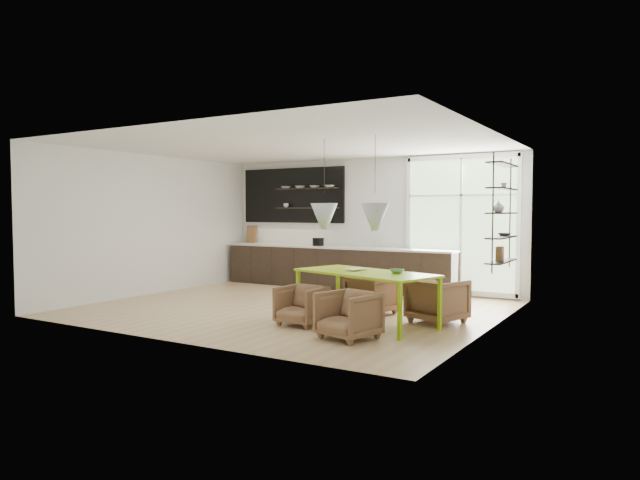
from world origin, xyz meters
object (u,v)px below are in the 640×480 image
at_px(dining_table, 365,275).
at_px(armchair_back_left, 373,295).
at_px(armchair_front_left, 302,305).
at_px(armchair_front_right, 348,315).
at_px(wire_stool, 301,297).
at_px(armchair_back_right, 438,300).

xyz_separation_m(dining_table, armchair_back_left, (-0.28, 0.85, -0.43)).
bearing_deg(armchair_front_left, armchair_back_left, 72.25).
height_order(armchair_front_right, wire_stool, armchair_front_right).
relative_size(armchair_back_right, armchair_front_right, 1.07).
height_order(armchair_back_right, wire_stool, armchair_back_right).
height_order(armchair_front_left, wire_stool, armchair_front_left).
bearing_deg(armchair_back_left, dining_table, 123.49).
height_order(armchair_front_left, armchair_front_right, armchair_front_right).
height_order(armchair_back_right, armchair_front_right, armchair_back_right).
xyz_separation_m(dining_table, armchair_back_right, (0.92, 0.69, -0.41)).
bearing_deg(dining_table, armchair_front_right, -59.26).
height_order(dining_table, armchair_front_left, dining_table).
distance_m(armchair_back_right, wire_stool, 2.24).
xyz_separation_m(armchair_front_right, wire_stool, (-1.50, 1.15, -0.03)).
relative_size(armchair_front_left, wire_stool, 1.43).
height_order(armchair_back_right, armchair_front_left, armchair_back_right).
bearing_deg(armchair_front_left, armchair_back_right, 38.39).
relative_size(dining_table, armchair_front_left, 3.64).
relative_size(armchair_front_left, armchair_front_right, 0.92).
bearing_deg(wire_stool, armchair_back_left, 36.83).
height_order(armchair_back_left, wire_stool, armchair_back_left).
xyz_separation_m(dining_table, wire_stool, (-1.25, 0.13, -0.46)).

